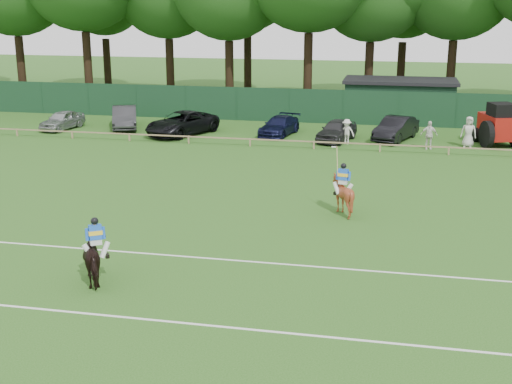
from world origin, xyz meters
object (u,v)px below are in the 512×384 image
(sedan_grey, at_px, (125,117))
(sedan_silver, at_px, (62,120))
(sedan_navy, at_px, (279,126))
(spectator_left, at_px, (347,132))
(suv_black, at_px, (182,123))
(utility_shed, at_px, (399,99))
(horse_chestnut, at_px, (343,195))
(horse_dark, at_px, (97,258))
(tractor, at_px, (498,125))
(estate_black, at_px, (396,129))
(hatch_grey, at_px, (337,130))
(spectator_right, at_px, (469,132))
(spectator_mid, at_px, (429,135))

(sedan_grey, bearing_deg, sedan_silver, 175.69)
(sedan_navy, xyz_separation_m, spectator_left, (4.67, -2.00, 0.17))
(suv_black, bearing_deg, spectator_left, 19.44)
(utility_shed, bearing_deg, horse_chestnut, -95.07)
(sedan_grey, xyz_separation_m, spectator_left, (15.86, -2.29, 0.02))
(horse_dark, distance_m, tractor, 29.43)
(horse_chestnut, bearing_deg, utility_shed, -82.87)
(estate_black, distance_m, tractor, 6.28)
(horse_dark, relative_size, tractor, 0.52)
(sedan_grey, relative_size, tractor, 1.27)
(horse_dark, distance_m, hatch_grey, 25.05)
(sedan_navy, relative_size, spectator_right, 2.25)
(horse_dark, xyz_separation_m, utility_shed, (9.37, 33.71, 0.72))
(utility_shed, xyz_separation_m, tractor, (6.09, -8.67, -0.26))
(suv_black, bearing_deg, tractor, 25.42)
(sedan_grey, height_order, tractor, tractor)
(spectator_left, relative_size, tractor, 0.43)
(sedan_navy, xyz_separation_m, hatch_grey, (3.97, -1.17, 0.08))
(hatch_grey, height_order, spectator_left, spectator_left)
(horse_dark, xyz_separation_m, tractor, (15.46, 25.04, 0.46))
(spectator_right, bearing_deg, sedan_grey, -174.35)
(horse_chestnut, bearing_deg, hatch_grey, -71.60)
(horse_chestnut, height_order, suv_black, horse_chestnut)
(horse_chestnut, xyz_separation_m, estate_black, (2.06, 16.56, -0.08))
(suv_black, xyz_separation_m, utility_shed, (14.31, 9.25, 0.77))
(horse_chestnut, bearing_deg, spectator_right, -100.90)
(spectator_left, bearing_deg, sedan_silver, -167.65)
(horse_chestnut, relative_size, estate_black, 0.36)
(horse_dark, bearing_deg, sedan_silver, -92.68)
(suv_black, distance_m, spectator_left, 11.18)
(horse_chestnut, xyz_separation_m, sedan_grey, (-16.83, 16.93, -0.06))
(sedan_navy, bearing_deg, tractor, 9.34)
(estate_black, bearing_deg, horse_dark, -89.74)
(tractor, bearing_deg, hatch_grey, 166.39)
(hatch_grey, height_order, spectator_mid, spectator_mid)
(sedan_silver, bearing_deg, spectator_right, 8.68)
(estate_black, height_order, tractor, tractor)
(sedan_grey, bearing_deg, horse_dark, -91.40)
(sedan_silver, distance_m, estate_black, 23.04)
(sedan_navy, height_order, utility_shed, utility_shed)
(utility_shed, bearing_deg, suv_black, -147.14)
(spectator_left, xyz_separation_m, spectator_mid, (5.03, -0.50, 0.08))
(spectator_left, height_order, utility_shed, utility_shed)
(hatch_grey, xyz_separation_m, spectator_left, (0.71, -0.83, 0.09))
(horse_chestnut, xyz_separation_m, spectator_mid, (4.06, 14.13, 0.04))
(horse_chestnut, relative_size, suv_black, 0.30)
(horse_chestnut, distance_m, utility_shed, 24.84)
(horse_dark, xyz_separation_m, horse_chestnut, (7.17, 8.98, 0.02))
(sedan_grey, bearing_deg, tractor, -23.82)
(spectator_right, height_order, utility_shed, utility_shed)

